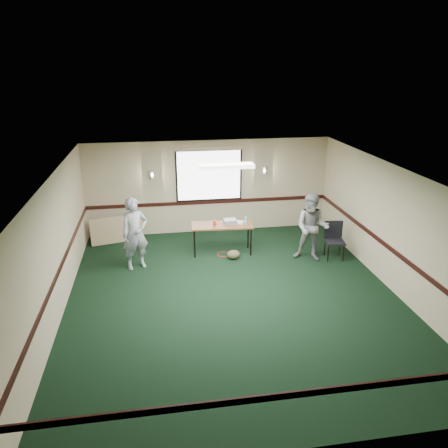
{
  "coord_description": "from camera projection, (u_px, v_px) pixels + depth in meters",
  "views": [
    {
      "loc": [
        -1.52,
        -8.09,
        4.74
      ],
      "look_at": [
        0.0,
        1.3,
        1.2
      ],
      "focal_mm": 35.0,
      "sensor_mm": 36.0,
      "label": 1
    }
  ],
  "objects": [
    {
      "name": "ground",
      "position": [
        234.0,
        297.0,
        9.36
      ],
      "size": [
        8.0,
        8.0,
        0.0
      ],
      "primitive_type": "plane",
      "color": "black",
      "rests_on": "ground"
    },
    {
      "name": "folding_table",
      "position": [
        222.0,
        227.0,
        11.31
      ],
      "size": [
        1.62,
        0.74,
        0.79
      ],
      "rotation": [
        0.0,
        0.0,
        -0.07
      ],
      "color": "brown",
      "rests_on": "ground"
    },
    {
      "name": "game_console",
      "position": [
        240.0,
        222.0,
        11.37
      ],
      "size": [
        0.24,
        0.23,
        0.05
      ],
      "primitive_type": "cube",
      "rotation": [
        0.0,
        0.0,
        -0.46
      ],
      "color": "white",
      "rests_on": "folding_table"
    },
    {
      "name": "folded_table",
      "position": [
        117.0,
        229.0,
        12.12
      ],
      "size": [
        1.45,
        0.54,
        0.74
      ],
      "primitive_type": "cube",
      "rotation": [
        -0.21,
        0.0,
        0.23
      ],
      "color": "#A28464",
      "rests_on": "ground"
    },
    {
      "name": "room_shell",
      "position": [
        219.0,
        198.0,
        10.78
      ],
      "size": [
        8.0,
        8.02,
        8.0
      ],
      "color": "tan",
      "rests_on": "ground"
    },
    {
      "name": "duffel_bag",
      "position": [
        233.0,
        255.0,
        11.15
      ],
      "size": [
        0.34,
        0.26,
        0.24
      ],
      "primitive_type": "ellipsoid",
      "rotation": [
        0.0,
        0.0,
        0.04
      ],
      "color": "#473D28",
      "rests_on": "ground"
    },
    {
      "name": "projector",
      "position": [
        230.0,
        221.0,
        11.36
      ],
      "size": [
        0.33,
        0.28,
        0.11
      ],
      "primitive_type": "cube",
      "rotation": [
        0.0,
        0.0,
        0.05
      ],
      "color": "gray",
      "rests_on": "folding_table"
    },
    {
      "name": "conference_chair",
      "position": [
        334.0,
        237.0,
        11.13
      ],
      "size": [
        0.52,
        0.54,
        0.94
      ],
      "rotation": [
        0.0,
        0.0,
        -0.15
      ],
      "color": "black",
      "rests_on": "ground"
    },
    {
      "name": "person_left",
      "position": [
        135.0,
        234.0,
        10.43
      ],
      "size": [
        0.76,
        0.63,
        1.77
      ],
      "primitive_type": "imported",
      "rotation": [
        0.0,
        0.0,
        0.37
      ],
      "color": "#3D5286",
      "rests_on": "ground"
    },
    {
      "name": "water_bottle",
      "position": [
        246.0,
        221.0,
        11.28
      ],
      "size": [
        0.06,
        0.06,
        0.2
      ],
      "primitive_type": "cylinder",
      "color": "#7DABCD",
      "rests_on": "folding_table"
    },
    {
      "name": "red_cup",
      "position": [
        215.0,
        223.0,
        11.21
      ],
      "size": [
        0.09,
        0.09,
        0.13
      ],
      "primitive_type": "cylinder",
      "color": "red",
      "rests_on": "folding_table"
    },
    {
      "name": "cable_coil",
      "position": [
        224.0,
        254.0,
        11.42
      ],
      "size": [
        0.34,
        0.34,
        0.02
      ],
      "primitive_type": "torus",
      "rotation": [
        0.0,
        0.0,
        0.01
      ],
      "color": "red",
      "rests_on": "ground"
    },
    {
      "name": "person_right",
      "position": [
        312.0,
        227.0,
        10.87
      ],
      "size": [
        1.05,
        0.96,
        1.74
      ],
      "primitive_type": "imported",
      "rotation": [
        0.0,
        0.0,
        -0.45
      ],
      "color": "#6A78A5",
      "rests_on": "ground"
    }
  ]
}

